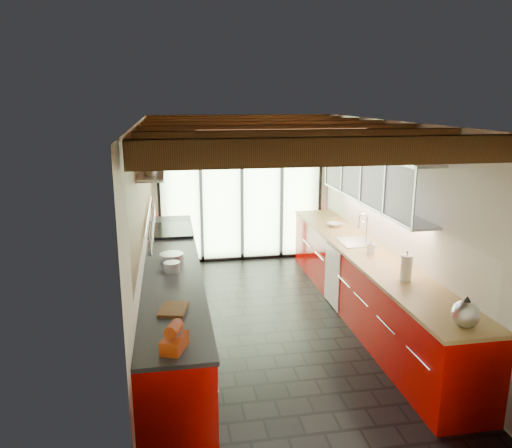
% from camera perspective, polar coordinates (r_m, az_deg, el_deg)
% --- Properties ---
extents(ground, '(5.50, 5.50, 0.00)m').
position_cam_1_polar(ground, '(6.71, 1.85, -11.19)').
color(ground, black).
rests_on(ground, ground).
extents(room_shell, '(5.50, 5.50, 5.50)m').
position_cam_1_polar(room_shell, '(6.19, 1.97, 2.78)').
color(room_shell, silver).
rests_on(room_shell, ground).
extents(ceiling_beams, '(3.14, 5.06, 4.90)m').
position_cam_1_polar(ceiling_beams, '(6.45, 1.33, 10.50)').
color(ceiling_beams, '#593316').
rests_on(ceiling_beams, ground).
extents(glass_door, '(2.95, 0.10, 2.90)m').
position_cam_1_polar(glass_door, '(8.80, -1.64, 6.25)').
color(glass_door, '#C6EAAD').
rests_on(glass_door, ground).
extents(left_counter, '(0.68, 5.00, 0.92)m').
position_cam_1_polar(left_counter, '(6.41, -9.47, -8.16)').
color(left_counter, '#B50500').
rests_on(left_counter, ground).
extents(range_stove, '(0.66, 0.90, 0.97)m').
position_cam_1_polar(range_stove, '(7.77, -9.60, -4.06)').
color(range_stove, silver).
rests_on(range_stove, ground).
extents(right_counter, '(0.68, 5.00, 0.92)m').
position_cam_1_polar(right_counter, '(6.89, 12.38, -6.68)').
color(right_counter, '#B50500').
rests_on(right_counter, ground).
extents(sink_assembly, '(0.45, 0.52, 0.43)m').
position_cam_1_polar(sink_assembly, '(7.09, 11.50, -1.78)').
color(sink_assembly, silver).
rests_on(sink_assembly, right_counter).
extents(upper_cabinets_right, '(0.34, 3.00, 3.00)m').
position_cam_1_polar(upper_cabinets_right, '(6.86, 13.28, 5.22)').
color(upper_cabinets_right, silver).
rests_on(upper_cabinets_right, ground).
extents(left_wall_fixtures, '(0.28, 2.60, 0.96)m').
position_cam_1_polar(left_wall_fixtures, '(6.28, -11.78, 4.05)').
color(left_wall_fixtures, silver).
rests_on(left_wall_fixtures, ground).
extents(stand_mixer, '(0.24, 0.31, 0.24)m').
position_cam_1_polar(stand_mixer, '(4.13, -9.32, -12.76)').
color(stand_mixer, '#BD3B0F').
rests_on(stand_mixer, left_counter).
extents(pot_large, '(0.23, 0.23, 0.12)m').
position_cam_1_polar(pot_large, '(5.86, -9.58, -4.89)').
color(pot_large, silver).
rests_on(pot_large, left_counter).
extents(pot_small, '(0.29, 0.29, 0.11)m').
position_cam_1_polar(pot_small, '(6.21, -9.61, -3.84)').
color(pot_small, silver).
rests_on(pot_small, left_counter).
extents(cutting_board, '(0.31, 0.38, 0.03)m').
position_cam_1_polar(cutting_board, '(4.86, -9.42, -9.59)').
color(cutting_board, brown).
rests_on(cutting_board, left_counter).
extents(kettle, '(0.30, 0.33, 0.29)m').
position_cam_1_polar(kettle, '(4.83, 22.86, -9.27)').
color(kettle, silver).
rests_on(kettle, right_counter).
extents(paper_towel, '(0.13, 0.13, 0.34)m').
position_cam_1_polar(paper_towel, '(5.74, 16.80, -4.85)').
color(paper_towel, white).
rests_on(paper_towel, right_counter).
extents(soap_bottle, '(0.12, 0.12, 0.21)m').
position_cam_1_polar(soap_bottle, '(6.60, 13.01, -2.48)').
color(soap_bottle, silver).
rests_on(soap_bottle, right_counter).
extents(bowl, '(0.29, 0.29, 0.06)m').
position_cam_1_polar(bowl, '(7.92, 8.98, -0.07)').
color(bowl, silver).
rests_on(bowl, right_counter).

